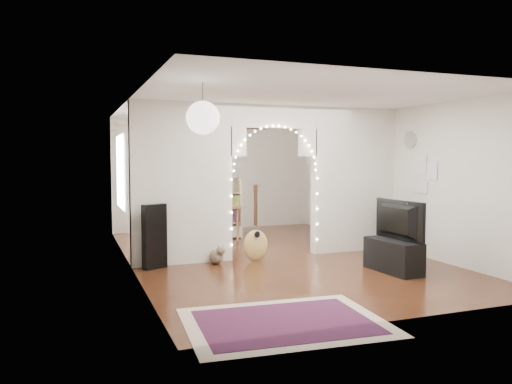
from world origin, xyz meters
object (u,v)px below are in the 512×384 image
object	(u,v)px
floor_speaker	(394,229)
dining_chair_right	(207,224)
dining_table	(209,209)
bookcase	(212,208)
dining_chair_left	(206,238)
acoustic_guitar	(256,233)
media_console	(393,256)

from	to	relation	value
floor_speaker	dining_chair_right	bearing A→B (deg)	112.93
floor_speaker	dining_table	bearing A→B (deg)	122.20
bookcase	dining_chair_left	size ratio (longest dim) A/B	2.20
acoustic_guitar	media_console	world-z (taller)	acoustic_guitar
dining_chair_left	bookcase	bearing A→B (deg)	93.46
acoustic_guitar	bookcase	xyz separation A→B (m)	(-0.09, 2.48, 0.19)
dining_chair_left	floor_speaker	bearing A→B (deg)	0.65
dining_table	dining_chair_right	size ratio (longest dim) A/B	2.31
floor_speaker	bookcase	bearing A→B (deg)	118.62
bookcase	acoustic_guitar	bearing A→B (deg)	-112.56
bookcase	dining_chair_right	world-z (taller)	bookcase
media_console	dining_table	world-z (taller)	dining_table
floor_speaker	dining_table	distance (m)	3.84
acoustic_guitar	floor_speaker	xyz separation A→B (m)	(2.63, -0.30, -0.02)
bookcase	floor_speaker	bearing A→B (deg)	-70.36
dining_chair_left	dining_chair_right	xyz separation A→B (m)	(0.56, 2.03, -0.02)
floor_speaker	dining_chair_left	bearing A→B (deg)	141.96
dining_chair_left	acoustic_guitar	bearing A→B (deg)	-36.42
media_console	dining_table	bearing A→B (deg)	113.18
floor_speaker	dining_chair_left	distance (m)	3.50
acoustic_guitar	bookcase	world-z (taller)	bookcase
acoustic_guitar	dining_chair_right	world-z (taller)	acoustic_guitar
dining_table	floor_speaker	bearing A→B (deg)	-52.81
floor_speaker	media_console	xyz separation A→B (m)	(-0.92, -1.24, -0.21)
media_console	dining_table	xyz separation A→B (m)	(-1.92, 3.81, 0.43)
bookcase	media_console	bearing A→B (deg)	-90.57
dining_chair_right	dining_chair_left	bearing A→B (deg)	-111.19
bookcase	dining_chair_left	distance (m)	1.59
acoustic_guitar	dining_table	world-z (taller)	acoustic_guitar
dining_chair_left	dining_chair_right	size ratio (longest dim) A/B	1.07
bookcase	dining_chair_right	bearing A→B (deg)	61.49
bookcase	dining_chair_left	xyz separation A→B (m)	(-0.52, -1.46, -0.39)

